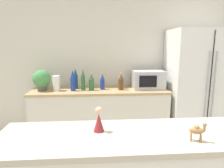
{
  "coord_description": "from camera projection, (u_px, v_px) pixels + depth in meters",
  "views": [
    {
      "loc": [
        -0.42,
        -0.63,
        1.56
      ],
      "look_at": [
        -0.26,
        1.45,
        1.15
      ],
      "focal_mm": 32.0,
      "sensor_mm": 36.0,
      "label": 1
    }
  ],
  "objects": [
    {
      "name": "back_bottle_4",
      "position": [
        76.0,
        79.0,
        3.11
      ],
      "size": [
        0.07,
        0.07,
        0.33
      ],
      "color": "navy",
      "rests_on": "back_counter"
    },
    {
      "name": "back_bottle_3",
      "position": [
        102.0,
        82.0,
        3.05
      ],
      "size": [
        0.07,
        0.07,
        0.25
      ],
      "color": "navy",
      "rests_on": "back_counter"
    },
    {
      "name": "wise_man_figurine_blue",
      "position": [
        99.0,
        121.0,
        1.27
      ],
      "size": [
        0.07,
        0.07,
        0.16
      ],
      "color": "maroon",
      "rests_on": "bar_counter"
    },
    {
      "name": "back_bottle_1",
      "position": [
        121.0,
        81.0,
        3.16
      ],
      "size": [
        0.08,
        0.08,
        0.25
      ],
      "color": "#B2B7BC",
      "rests_on": "back_counter"
    },
    {
      "name": "back_counter",
      "position": [
        100.0,
        116.0,
        3.18
      ],
      "size": [
        2.09,
        0.63,
        0.89
      ],
      "color": "silver",
      "rests_on": "ground_plane"
    },
    {
      "name": "back_bottle_6",
      "position": [
        91.0,
        82.0,
        3.0
      ],
      "size": [
        0.08,
        0.08,
        0.26
      ],
      "color": "#2D6033",
      "rests_on": "back_counter"
    },
    {
      "name": "potted_plant",
      "position": [
        42.0,
        79.0,
        2.98
      ],
      "size": [
        0.26,
        0.26,
        0.31
      ],
      "color": "#595451",
      "rests_on": "back_counter"
    },
    {
      "name": "microwave",
      "position": [
        148.0,
        79.0,
        3.14
      ],
      "size": [
        0.48,
        0.37,
        0.28
      ],
      "color": "#B2B5BA",
      "rests_on": "back_counter"
    },
    {
      "name": "camel_figurine",
      "position": [
        197.0,
        130.0,
        1.13
      ],
      "size": [
        0.09,
        0.07,
        0.12
      ],
      "color": "olive",
      "rests_on": "bar_counter"
    },
    {
      "name": "back_bottle_0",
      "position": [
        83.0,
        80.0,
        2.99
      ],
      "size": [
        0.06,
        0.06,
        0.33
      ],
      "color": "#2D6033",
      "rests_on": "back_counter"
    },
    {
      "name": "wall_back",
      "position": [
        122.0,
        63.0,
        3.38
      ],
      "size": [
        8.0,
        0.06,
        2.55
      ],
      "color": "silver",
      "rests_on": "ground_plane"
    },
    {
      "name": "paper_towel_roll",
      "position": [
        56.0,
        83.0,
        2.97
      ],
      "size": [
        0.11,
        0.11,
        0.22
      ],
      "color": "white",
      "rests_on": "back_counter"
    },
    {
      "name": "back_bottle_5",
      "position": [
        121.0,
        82.0,
        3.03
      ],
      "size": [
        0.08,
        0.08,
        0.26
      ],
      "color": "brown",
      "rests_on": "back_counter"
    },
    {
      "name": "back_bottle_2",
      "position": [
        73.0,
        81.0,
        2.96
      ],
      "size": [
        0.07,
        0.07,
        0.31
      ],
      "color": "navy",
      "rests_on": "back_counter"
    },
    {
      "name": "refrigerator",
      "position": [
        198.0,
        88.0,
        3.16
      ],
      "size": [
        0.94,
        0.69,
        1.8
      ],
      "color": "white",
      "rests_on": "ground_plane"
    }
  ]
}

